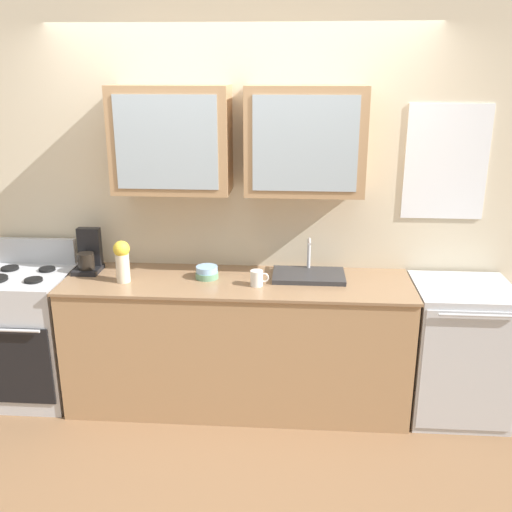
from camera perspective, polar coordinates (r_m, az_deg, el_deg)
The scene contains 10 objects.
ground_plane at distance 4.17m, azimuth -1.78°, elevation -14.15°, with size 10.00×10.00×0.00m, color brown.
back_wall_unit at distance 3.93m, azimuth -1.45°, elevation 6.32°, with size 4.44×0.43×2.64m.
counter at distance 3.95m, azimuth -1.84°, elevation -8.60°, with size 2.28×0.63×0.90m.
stove_range at distance 4.33m, azimuth -21.49°, elevation -7.31°, with size 0.59×0.61×1.08m.
sink_faucet at distance 3.83m, azimuth 5.23°, elevation -1.84°, with size 0.47×0.30×0.24m.
bowl_stack at distance 3.81m, azimuth -4.88°, elevation -1.63°, with size 0.15×0.15×0.08m.
vase at distance 3.80m, azimuth -13.09°, elevation -0.33°, with size 0.11×0.11×0.28m.
cup_near_sink at distance 3.67m, azimuth 0.10°, elevation -2.20°, with size 0.12×0.08×0.10m.
dishwasher at distance 4.07m, azimuth 19.31°, elevation -8.81°, with size 0.62×0.62×0.90m.
coffee_maker at distance 4.08m, azimuth -16.24°, elevation 0.05°, with size 0.17×0.20×0.29m.
Camera 1 is at (0.38, -3.51, 2.22)m, focal length 40.44 mm.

